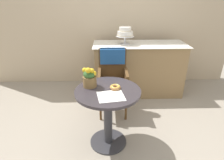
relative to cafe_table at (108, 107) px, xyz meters
name	(u,v)px	position (x,y,z in m)	size (l,w,h in m)	color
ground_plane	(108,142)	(0.00, 0.00, -0.51)	(8.00, 8.00, 0.00)	gray
back_wall	(107,12)	(0.00, 1.85, 0.84)	(4.80, 0.10, 2.70)	#C1AD8E
cafe_table	(108,107)	(0.00, 0.00, 0.00)	(0.72, 0.72, 0.72)	#332D33
wicker_chair	(113,71)	(0.08, 0.73, 0.13)	(0.42, 0.45, 0.95)	brown
paper_napkin	(111,96)	(0.03, -0.14, 0.21)	(0.27, 0.24, 0.00)	white
donut_front	(115,87)	(0.08, 0.02, 0.23)	(0.12, 0.12, 0.04)	#AD7542
flower_vase	(89,77)	(-0.20, 0.10, 0.32)	(0.16, 0.16, 0.24)	brown
display_counter	(138,69)	(0.55, 1.30, -0.05)	(1.56, 0.62, 0.90)	#93754C
tiered_cake_stand	(125,33)	(0.30, 1.30, 0.58)	(0.30, 0.30, 0.28)	silver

